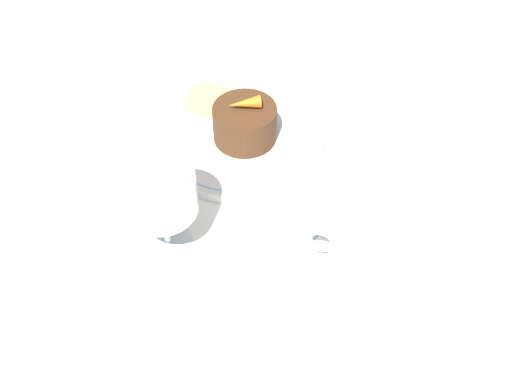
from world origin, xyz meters
name	(u,v)px	position (x,y,z in m)	size (l,w,h in m)	color
ground_plane	(234,153)	(0.00, 0.00, 0.00)	(3.00, 3.00, 0.00)	white
dinner_plate	(237,136)	(0.00, -0.02, 0.01)	(0.23, 0.23, 0.01)	white
saucer	(371,271)	(-0.21, 0.13, 0.01)	(0.16, 0.16, 0.01)	white
coffee_cup	(374,255)	(-0.21, 0.13, 0.04)	(0.13, 0.10, 0.06)	white
spoon	(333,253)	(-0.17, 0.13, 0.01)	(0.02, 0.12, 0.00)	silver
wine_glass	(160,192)	(0.02, 0.17, 0.09)	(0.08, 0.08, 0.13)	silver
fork	(363,179)	(-0.17, -0.01, 0.00)	(0.04, 0.20, 0.01)	silver
dessert_cake	(245,123)	(-0.01, -0.02, 0.04)	(0.08, 0.08, 0.05)	#4C2D19
carrot_garnish	(244,103)	(-0.01, -0.02, 0.07)	(0.04, 0.04, 0.02)	orange
pineapple_slice	(209,100)	(0.06, -0.07, 0.02)	(0.07, 0.07, 0.01)	#EFE075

